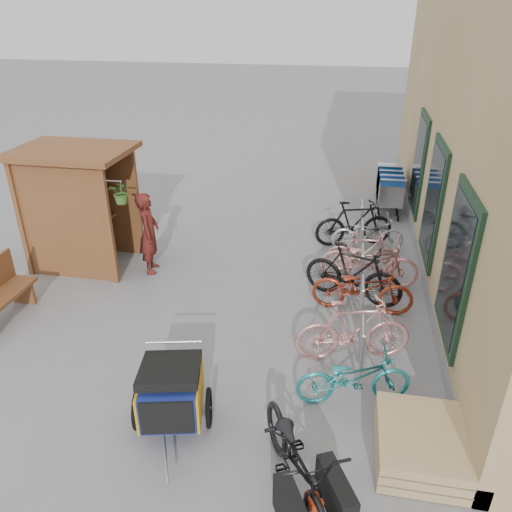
% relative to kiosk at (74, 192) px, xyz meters
% --- Properties ---
extents(ground, '(80.00, 80.00, 0.00)m').
position_rel_kiosk_xyz_m(ground, '(3.28, -2.47, -1.55)').
color(ground, gray).
extents(kiosk, '(2.49, 1.65, 2.40)m').
position_rel_kiosk_xyz_m(kiosk, '(0.00, 0.00, 0.00)').
color(kiosk, brown).
rests_on(kiosk, ground).
extents(bike_rack, '(0.05, 5.35, 0.86)m').
position_rel_kiosk_xyz_m(bike_rack, '(5.58, -0.07, -1.04)').
color(bike_rack, '#A5A8AD').
rests_on(bike_rack, ground).
extents(pallet_stack, '(1.00, 1.20, 0.40)m').
position_rel_kiosk_xyz_m(pallet_stack, '(6.28, -3.87, -1.34)').
color(pallet_stack, tan).
rests_on(pallet_stack, ground).
extents(shopping_carts, '(0.61, 2.06, 1.10)m').
position_rel_kiosk_xyz_m(shopping_carts, '(6.28, 4.40, -0.91)').
color(shopping_carts, silver).
rests_on(shopping_carts, ground).
extents(child_trailer, '(1.05, 1.67, 0.96)m').
position_rel_kiosk_xyz_m(child_trailer, '(3.26, -3.88, -1.02)').
color(child_trailer, navy).
rests_on(child_trailer, ground).
extents(cargo_bike, '(1.46, 2.01, 1.01)m').
position_rel_kiosk_xyz_m(cargo_bike, '(4.92, -4.65, -1.05)').
color(cargo_bike, black).
rests_on(cargo_bike, ground).
extents(person_kiosk, '(0.51, 0.67, 1.64)m').
position_rel_kiosk_xyz_m(person_kiosk, '(1.48, -0.04, -0.73)').
color(person_kiosk, maroon).
rests_on(person_kiosk, ground).
extents(bike_0, '(1.63, 0.92, 0.81)m').
position_rel_kiosk_xyz_m(bike_0, '(5.48, -3.05, -1.15)').
color(bike_0, teal).
rests_on(bike_0, ground).
extents(bike_1, '(1.79, 0.90, 1.03)m').
position_rel_kiosk_xyz_m(bike_1, '(5.46, -2.15, -1.03)').
color(bike_1, '#DC918E').
rests_on(bike_1, ground).
extents(bike_2, '(1.74, 0.65, 0.91)m').
position_rel_kiosk_xyz_m(bike_2, '(5.60, -0.76, -1.10)').
color(bike_2, maroon).
rests_on(bike_2, ground).
extents(bike_3, '(1.87, 1.04, 1.08)m').
position_rel_kiosk_xyz_m(bike_3, '(5.43, -0.42, -1.01)').
color(bike_3, black).
rests_on(bike_3, ground).
extents(bike_4, '(1.88, 0.78, 0.96)m').
position_rel_kiosk_xyz_m(bike_4, '(5.72, 0.23, -1.07)').
color(bike_4, '#DC918E').
rests_on(bike_4, ground).
extents(bike_5, '(1.49, 0.50, 0.88)m').
position_rel_kiosk_xyz_m(bike_5, '(5.62, 0.65, -1.11)').
color(bike_5, '#DC918E').
rests_on(bike_5, ground).
extents(bike_6, '(1.60, 0.74, 0.81)m').
position_rel_kiosk_xyz_m(bike_6, '(5.72, 1.66, -1.15)').
color(bike_6, '#A2A2A6').
rests_on(bike_6, ground).
extents(bike_7, '(1.79, 0.97, 1.04)m').
position_rel_kiosk_xyz_m(bike_7, '(5.42, 1.91, -1.03)').
color(bike_7, black).
rests_on(bike_7, ground).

